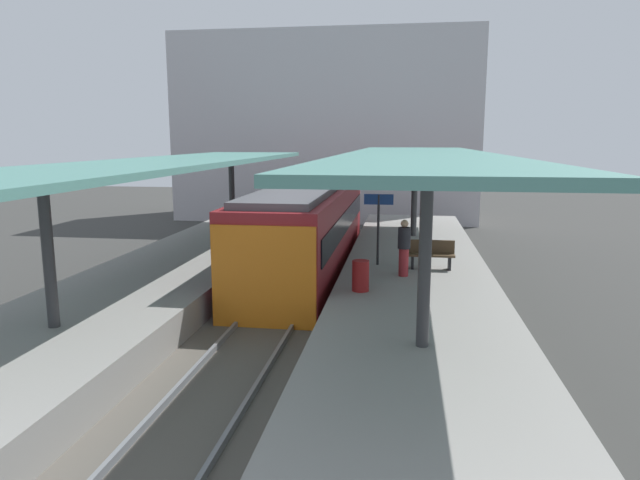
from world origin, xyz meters
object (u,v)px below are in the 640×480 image
at_px(platform_bench, 431,253).
at_px(passenger_near_bench, 404,247).
at_px(commuter_train, 308,228).
at_px(platform_sign, 378,213).
at_px(litter_bin, 361,276).

bearing_deg(platform_bench, passenger_near_bench, -127.31).
relative_size(commuter_train, platform_sign, 5.99).
distance_m(platform_bench, platform_sign, 2.01).
distance_m(commuter_train, litter_bin, 6.10).
bearing_deg(litter_bin, platform_bench, 56.36).
bearing_deg(platform_sign, platform_bench, -10.80).
relative_size(platform_bench, platform_sign, 0.63).
height_order(platform_sign, litter_bin, platform_sign).
distance_m(platform_bench, passenger_near_bench, 1.40).
distance_m(platform_sign, litter_bin, 3.42).
distance_m(platform_bench, litter_bin, 3.45).
bearing_deg(platform_sign, passenger_near_bench, -59.80).
bearing_deg(passenger_near_bench, commuter_train, 131.86).
bearing_deg(passenger_near_bench, litter_bin, -121.30).
relative_size(platform_sign, litter_bin, 2.76).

